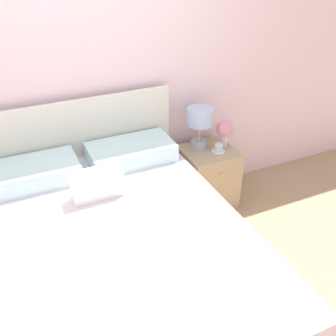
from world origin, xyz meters
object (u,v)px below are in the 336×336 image
table_lamp (200,121)px  teacup (219,148)px  bed (118,263)px  flower_vase (225,131)px  nightstand (207,177)px

table_lamp → teacup: bearing=-43.7°
bed → flower_vase: size_ratio=8.60×
nightstand → teacup: (0.07, -0.05, 0.31)m
nightstand → table_lamp: bearing=128.4°
teacup → flower_vase: bearing=35.6°
table_lamp → teacup: 0.29m
table_lamp → flower_vase: table_lamp is taller
bed → table_lamp: 1.39m
nightstand → table_lamp: size_ratio=1.48×
bed → nightstand: bed is taller
bed → nightstand: 1.31m
flower_vase → teacup: 0.16m
nightstand → teacup: 0.32m
nightstand → table_lamp: table_lamp is taller
bed → teacup: (1.15, 0.69, 0.24)m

